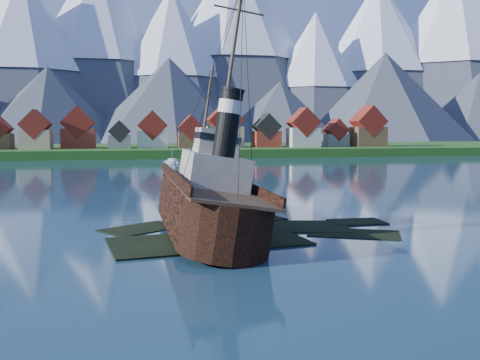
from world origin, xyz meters
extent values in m
plane|color=#1C3A4E|center=(0.00, 0.00, 0.00)|extent=(1400.00, 1400.00, 0.00)
cube|color=black|center=(-3.00, -2.00, -0.32)|extent=(19.08, 11.42, 1.00)
cube|color=black|center=(6.00, 4.00, -0.38)|extent=(15.15, 9.76, 1.00)
cube|color=black|center=(2.00, 9.00, -0.28)|extent=(11.45, 9.06, 1.00)
cube|color=black|center=(12.00, -1.00, -0.42)|extent=(10.27, 8.34, 1.00)
cube|color=black|center=(-9.00, 6.00, -0.40)|extent=(9.42, 8.68, 1.00)
cube|color=black|center=(15.00, 5.00, -0.35)|extent=(6.00, 4.00, 1.00)
cube|color=#244F16|center=(0.00, 170.00, 0.00)|extent=(600.00, 80.00, 3.20)
cube|color=#3F3D38|center=(0.00, 132.00, 0.00)|extent=(600.00, 2.50, 2.00)
cube|color=tan|center=(-43.00, 150.00, 6.40)|extent=(10.50, 9.00, 6.80)
cube|color=maroon|center=(-43.00, 150.00, 11.69)|extent=(10.69, 9.18, 10.69)
cube|color=maroon|center=(-29.00, 156.00, 6.60)|extent=(12.00, 8.50, 7.20)
cube|color=maroon|center=(-29.00, 156.00, 12.36)|extent=(12.22, 8.67, 12.22)
cube|color=slate|center=(-14.00, 151.00, 5.40)|extent=(8.00, 7.00, 4.80)
cube|color=black|center=(-14.00, 151.00, 9.24)|extent=(8.15, 7.14, 8.15)
cube|color=beige|center=(-2.00, 154.00, 6.20)|extent=(11.00, 9.50, 6.40)
cube|color=maroon|center=(-2.00, 154.00, 11.38)|extent=(11.20, 9.69, 11.20)
cube|color=brown|center=(12.00, 150.00, 5.90)|extent=(9.50, 8.00, 5.80)
cube|color=maroon|center=(12.00, 150.00, 10.51)|extent=(9.67, 8.16, 9.67)
cube|color=tan|center=(26.00, 155.00, 7.00)|extent=(13.50, 10.00, 8.00)
cube|color=maroon|center=(26.00, 155.00, 13.43)|extent=(13.75, 10.20, 13.75)
cube|color=maroon|center=(42.00, 152.00, 6.10)|extent=(10.00, 8.50, 6.20)
cube|color=black|center=(42.00, 152.00, 11.00)|extent=(10.18, 8.67, 10.18)
cube|color=beige|center=(56.00, 149.00, 6.75)|extent=(11.50, 9.00, 7.50)
cube|color=maroon|center=(56.00, 149.00, 12.57)|extent=(11.71, 9.18, 11.71)
cube|color=slate|center=(71.00, 153.00, 5.50)|extent=(9.00, 7.50, 5.00)
cube|color=maroon|center=(71.00, 153.00, 9.62)|extent=(9.16, 7.65, 9.16)
cube|color=brown|center=(84.00, 151.00, 6.90)|extent=(12.50, 10.00, 7.80)
cube|color=maroon|center=(84.00, 151.00, 13.05)|extent=(12.73, 10.20, 12.73)
cone|color=#2D333D|center=(-100.00, 455.00, 73.00)|extent=(180.00, 180.00, 150.00)
cone|color=white|center=(-100.00, 455.00, 103.00)|extent=(111.60, 111.60, 90.00)
cone|color=#2D333D|center=(-40.00, 495.00, 88.00)|extent=(210.00, 210.00, 180.00)
cone|color=white|center=(-40.00, 495.00, 124.00)|extent=(130.20, 130.20, 108.00)
cone|color=#2D333D|center=(30.00, 470.00, 70.50)|extent=(170.00, 170.00, 145.00)
cone|color=white|center=(30.00, 470.00, 99.50)|extent=(105.40, 105.40, 87.00)
cone|color=#2D333D|center=(100.00, 515.00, 98.00)|extent=(240.00, 240.00, 200.00)
cone|color=white|center=(100.00, 515.00, 138.00)|extent=(148.80, 148.80, 120.00)
cone|color=#2D333D|center=(170.00, 460.00, 60.50)|extent=(150.00, 150.00, 125.00)
cone|color=white|center=(170.00, 460.00, 85.50)|extent=(93.00, 93.00, 75.00)
cone|color=#2D333D|center=(250.00, 490.00, 83.00)|extent=(200.00, 200.00, 170.00)
cone|color=white|center=(250.00, 490.00, 117.00)|extent=(124.00, 124.00, 102.00)
cone|color=#2D333D|center=(330.00, 475.00, 93.00)|extent=(230.00, 230.00, 190.00)
cone|color=white|center=(330.00, 475.00, 131.00)|extent=(142.60, 142.60, 114.00)
cone|color=#2D333D|center=(-70.00, 374.00, 27.00)|extent=(120.00, 120.00, 58.00)
cone|color=#2D333D|center=(20.00, 369.00, 31.00)|extent=(136.00, 136.00, 66.00)
cone|color=#2D333D|center=(110.00, 373.00, 23.00)|extent=(110.00, 110.00, 50.00)
cone|color=#2D333D|center=(200.00, 370.00, 35.50)|extent=(150.00, 150.00, 75.00)
cone|color=#2D333D|center=(290.00, 371.00, 28.00)|extent=(124.00, 124.00, 60.00)
cube|color=black|center=(-2.90, 2.90, 2.45)|extent=(7.66, 22.07, 4.60)
cone|color=black|center=(-2.90, 17.22, 2.45)|extent=(7.66, 7.66, 7.66)
cylinder|color=black|center=(-2.90, -8.13, 2.45)|extent=(7.66, 7.66, 4.60)
cube|color=#4C3826|center=(-2.90, 2.90, 4.86)|extent=(7.51, 29.12, 0.27)
cube|color=black|center=(-6.58, 2.90, 5.35)|extent=(0.22, 28.20, 0.99)
cube|color=black|center=(0.78, 2.90, 5.35)|extent=(0.22, 28.20, 0.99)
cube|color=#ADA89E|center=(-2.90, 1.26, 6.50)|extent=(5.69, 9.30, 3.28)
cube|color=#ADA89E|center=(-2.90, 2.36, 9.34)|extent=(3.94, 4.38, 2.41)
cylinder|color=black|center=(-2.90, -2.35, 11.21)|extent=(2.08, 2.08, 6.13)
cylinder|color=silver|center=(-2.90, -2.35, 12.74)|extent=(2.19, 2.19, 1.20)
cylinder|color=#473828|center=(-2.90, 11.66, 11.53)|extent=(0.31, 0.31, 13.13)
cylinder|color=#473828|center=(-2.90, 0.17, 17.66)|extent=(0.35, 0.35, 14.23)
cube|color=white|center=(2.04, 109.65, 0.10)|extent=(4.68, 10.33, 1.20)
cube|color=white|center=(2.04, 109.65, 1.05)|extent=(2.78, 3.23, 0.70)
cylinder|color=gray|center=(2.04, 109.65, 5.91)|extent=(0.14, 0.14, 10.43)
camera|label=1|loc=(-9.89, -50.78, 10.75)|focal=40.00mm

